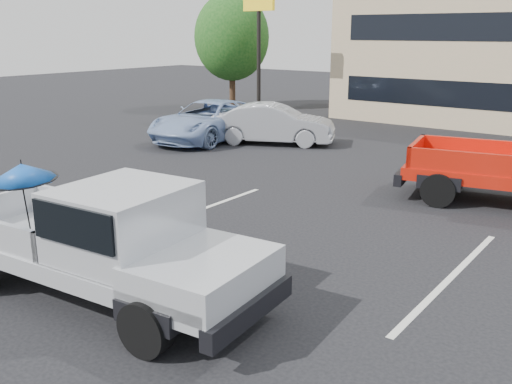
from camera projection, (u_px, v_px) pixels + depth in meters
ground at (240, 273)px, 9.90m from camera, size 90.00×90.00×0.00m
stripe_left at (192, 213)px, 13.17m from camera, size 0.12×5.00×0.01m
stripe_right at (451, 277)px, 9.71m from camera, size 0.12×5.00×0.01m
motel_sign at (259, 17)px, 25.18m from camera, size 1.60×0.22×6.00m
tree_left at (232, 37)px, 30.05m from camera, size 3.96×3.96×6.02m
silver_pickup at (113, 237)px, 8.60m from camera, size 5.84×2.50×2.06m
silver_sedan at (274, 124)px, 21.08m from camera, size 4.71×3.30×1.47m
blue_suv at (209, 120)px, 21.80m from camera, size 3.00×5.60×1.49m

